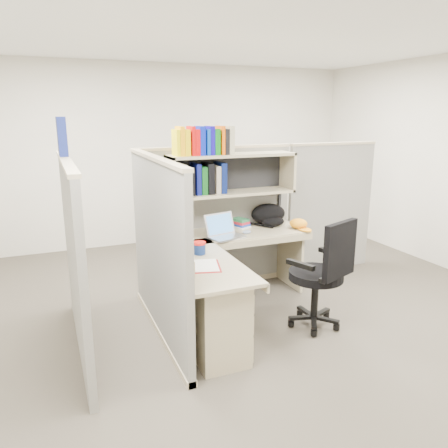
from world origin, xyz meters
name	(u,v)px	position (x,y,z in m)	size (l,w,h in m)	color
ground	(250,317)	(0.00, 0.00, 0.00)	(6.00, 6.00, 0.00)	#332F28
room_shell	(252,154)	(0.00, 0.00, 1.62)	(6.00, 6.00, 6.00)	beige
cubicle	(199,222)	(-0.37, 0.45, 0.91)	(3.79, 1.84, 1.95)	slate
desk	(223,293)	(-0.41, -0.29, 0.44)	(1.74, 1.75, 0.73)	gray
laptop	(226,226)	(-0.09, 0.39, 0.86)	(0.35, 0.35, 0.25)	#BABABF
backpack	(270,215)	(0.58, 0.69, 0.85)	(0.41, 0.32, 0.24)	black
orange_cap	(298,224)	(0.80, 0.44, 0.78)	(0.20, 0.23, 0.11)	orange
snack_canister	(200,248)	(-0.52, 0.00, 0.79)	(0.12, 0.12, 0.11)	navy
tissue_box	(185,264)	(-0.81, -0.48, 0.83)	(0.12, 0.12, 0.19)	tan
mouse	(247,232)	(0.17, 0.46, 0.75)	(0.10, 0.06, 0.04)	#7F90B4
paper_cup	(225,225)	(0.04, 0.73, 0.78)	(0.06, 0.06, 0.09)	silver
book_stack	(240,223)	(0.22, 0.73, 0.78)	(0.15, 0.20, 0.10)	gray
loose_paper	(204,265)	(-0.59, -0.31, 0.73)	(0.23, 0.31, 0.00)	white
task_chair	(319,291)	(0.50, -0.44, 0.38)	(0.62, 0.57, 1.07)	black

